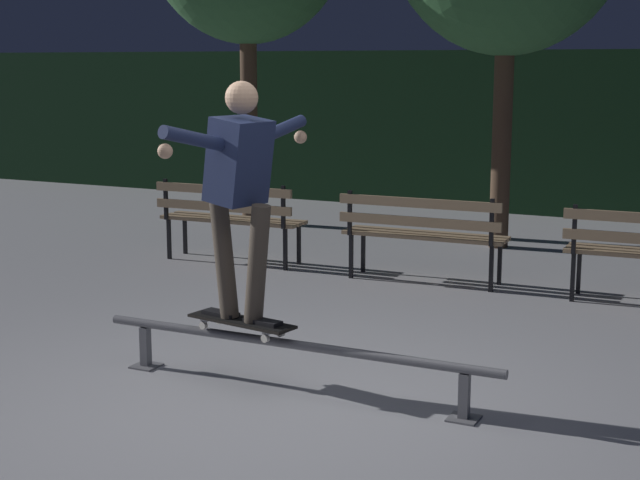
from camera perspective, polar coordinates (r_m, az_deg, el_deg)
ground_plane at (r=6.08m, az=-2.82°, el=-9.70°), size 90.00×90.00×0.00m
hedge_backdrop at (r=14.10m, az=14.65°, el=6.25°), size 24.00×1.20×2.28m
grind_rail at (r=6.21m, az=-1.68°, el=-6.63°), size 2.82×0.18×0.35m
skateboard at (r=6.35m, az=-4.70°, el=-4.88°), size 0.80×0.33×0.09m
skateboarder at (r=6.16m, az=-4.81°, el=3.53°), size 0.63×1.39×1.56m
park_bench_leftmost at (r=10.15m, az=-5.45°, el=1.60°), size 1.61×0.45×0.88m
park_bench_left_center at (r=9.22m, az=6.10°, el=0.69°), size 1.61×0.45×0.88m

